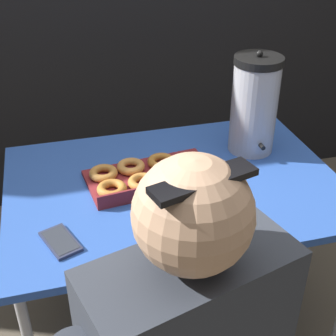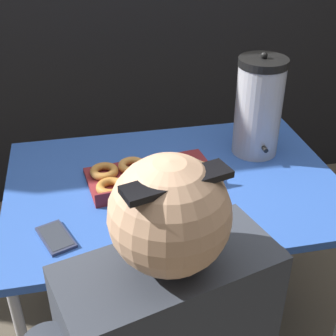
% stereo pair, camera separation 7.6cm
% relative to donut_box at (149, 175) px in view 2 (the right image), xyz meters
% --- Properties ---
extents(ground_plane, '(12.00, 12.00, 0.00)m').
position_rel_donut_box_xyz_m(ground_plane, '(0.08, -0.03, -0.72)').
color(ground_plane, brown).
extents(folding_table, '(1.17, 0.82, 0.70)m').
position_rel_donut_box_xyz_m(folding_table, '(0.08, -0.03, -0.07)').
color(folding_table, '#2D56B2').
rests_on(folding_table, ground).
extents(donut_box, '(0.48, 0.29, 0.05)m').
position_rel_donut_box_xyz_m(donut_box, '(0.00, 0.00, 0.00)').
color(donut_box, maroon).
rests_on(donut_box, folding_table).
extents(coffee_urn, '(0.18, 0.20, 0.40)m').
position_rel_donut_box_xyz_m(coffee_urn, '(0.44, 0.12, 0.17)').
color(coffee_urn, '#B7B7BC').
rests_on(coffee_urn, folding_table).
extents(cell_phone, '(0.12, 0.16, 0.01)m').
position_rel_donut_box_xyz_m(cell_phone, '(-0.33, -0.26, -0.02)').
color(cell_phone, '#2D334C').
rests_on(cell_phone, folding_table).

